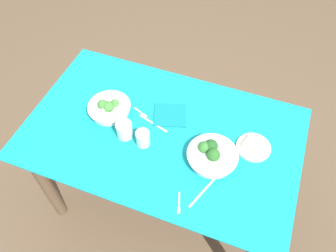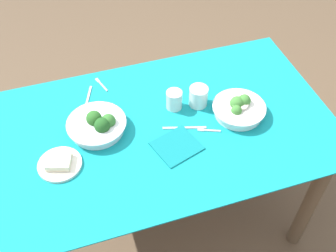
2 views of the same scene
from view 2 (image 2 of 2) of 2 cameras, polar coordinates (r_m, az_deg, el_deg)
The scene contains 12 objects.
ground_plane at distance 2.35m, azimuth -0.05°, elevation -12.60°, with size 6.00×6.00×0.00m, color brown.
dining_table at distance 1.82m, azimuth -0.07°, elevation -2.53°, with size 1.42×0.87×0.77m.
broccoli_bowl_far at distance 1.78m, azimuth 9.90°, elevation 2.47°, with size 0.23×0.23×0.09m.
broccoli_bowl_near at distance 1.71m, azimuth -9.84°, elevation 0.14°, with size 0.25×0.25×0.09m.
bread_side_plate at distance 1.64m, azimuth -15.02°, elevation -5.09°, with size 0.17×0.17×0.04m.
water_glass_center at distance 1.77m, azimuth 0.87°, elevation 3.71°, with size 0.07×0.07×0.09m, color silver.
water_glass_side at distance 1.79m, azimuth 4.31°, elevation 4.19°, with size 0.08×0.08×0.09m, color silver.
fork_by_far_bowl at distance 1.71m, azimuth 5.64°, elevation -0.61°, with size 0.09×0.05×0.00m.
fork_by_near_bowl at distance 1.93m, azimuth -9.41°, elevation 5.85°, with size 0.04×0.10×0.00m.
table_knife_left at distance 1.86m, azimuth -11.29°, elevation 3.52°, with size 0.19×0.01×0.00m, color #B7B7BC.
table_knife_right at distance 1.71m, azimuth 2.33°, elevation -0.25°, with size 0.19×0.01×0.00m, color #B7B7BC.
napkin_folded_upper at distance 1.65m, azimuth 1.21°, elevation -2.81°, with size 0.17×0.16×0.01m, color #0F777D.
Camera 2 is at (0.35, 1.11, 2.05)m, focal length 43.31 mm.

